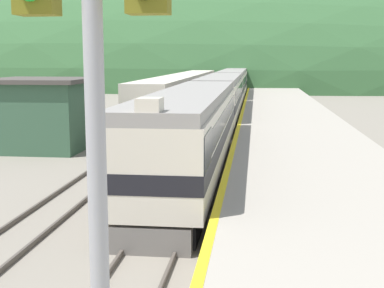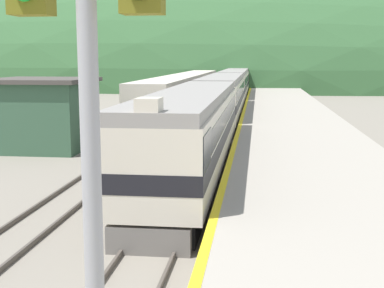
# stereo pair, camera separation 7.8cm
# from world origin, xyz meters

# --- Properties ---
(track_main) EXTENTS (1.52, 180.00, 0.16)m
(track_main) POSITION_xyz_m (0.00, 70.00, 0.08)
(track_main) COLOR #4C443D
(track_main) RESTS_ON ground
(track_siding) EXTENTS (1.52, 180.00, 0.16)m
(track_siding) POSITION_xyz_m (-4.11, 70.00, 0.08)
(track_siding) COLOR #4C443D
(track_siding) RESTS_ON ground
(platform) EXTENTS (7.16, 140.00, 1.07)m
(platform) POSITION_xyz_m (5.22, 50.00, 0.53)
(platform) COLOR #9E9689
(platform) RESTS_ON ground
(distant_hills) EXTENTS (220.97, 99.44, 54.13)m
(distant_hills) POSITION_xyz_m (0.00, 127.66, 0.00)
(distant_hills) COLOR #335B33
(distant_hills) RESTS_ON ground
(station_shed) EXTENTS (5.58, 5.58, 4.12)m
(station_shed) POSITION_xyz_m (-9.52, 30.64, 2.08)
(station_shed) COLOR #385B42
(station_shed) RESTS_ON ground
(express_train_lead_car) EXTENTS (3.01, 19.65, 4.22)m
(express_train_lead_car) POSITION_xyz_m (0.00, 24.05, 2.11)
(express_train_lead_car) COLOR black
(express_train_lead_car) RESTS_ON ground
(carriage_second) EXTENTS (3.00, 19.07, 3.86)m
(carriage_second) POSITION_xyz_m (0.00, 44.52, 2.10)
(carriage_second) COLOR black
(carriage_second) RESTS_ON ground
(carriage_third) EXTENTS (3.00, 19.07, 3.86)m
(carriage_third) POSITION_xyz_m (0.00, 64.47, 2.10)
(carriage_third) COLOR black
(carriage_third) RESTS_ON ground
(carriage_fourth) EXTENTS (3.00, 19.07, 3.86)m
(carriage_fourth) POSITION_xyz_m (0.00, 84.43, 2.10)
(carriage_fourth) COLOR black
(carriage_fourth) RESTS_ON ground
(siding_train) EXTENTS (2.90, 38.46, 3.71)m
(siding_train) POSITION_xyz_m (-4.11, 52.20, 1.91)
(siding_train) COLOR black
(siding_train) RESTS_ON ground
(signal_mast_main) EXTENTS (2.20, 0.42, 7.67)m
(signal_mast_main) POSITION_xyz_m (1.20, 6.16, 5.04)
(signal_mast_main) COLOR #9E9EA3
(signal_mast_main) RESTS_ON ground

